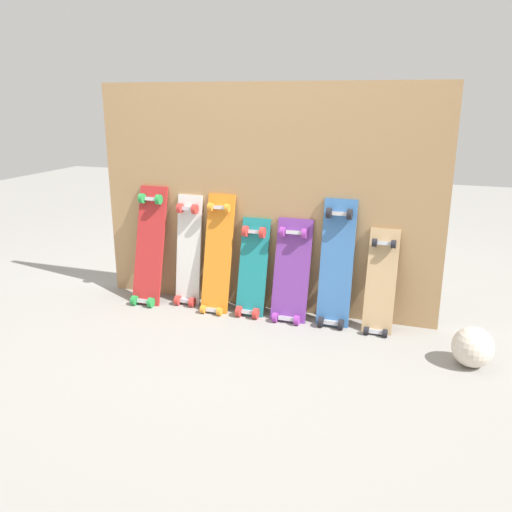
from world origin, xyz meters
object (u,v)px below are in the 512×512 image
(skateboard_purple, at_px, (291,276))
(skateboard_natural, at_px, (380,287))
(skateboard_blue, at_px, (336,268))
(rubber_ball, at_px, (473,347))
(skateboard_teal, at_px, (252,272))
(skateboard_orange, at_px, (217,259))
(skateboard_white, at_px, (188,255))
(skateboard_red, at_px, (149,250))

(skateboard_purple, distance_m, skateboard_natural, 0.56)
(skateboard_purple, distance_m, skateboard_blue, 0.29)
(skateboard_blue, distance_m, rubber_ball, 0.90)
(skateboard_purple, xyz_separation_m, rubber_ball, (1.08, -0.31, -0.18))
(skateboard_teal, relative_size, skateboard_purple, 0.97)
(skateboard_orange, bearing_deg, skateboard_purple, 0.83)
(skateboard_blue, bearing_deg, skateboard_purple, -177.00)
(skateboard_purple, relative_size, skateboard_natural, 1.02)
(rubber_ball, bearing_deg, skateboard_teal, 166.97)
(skateboard_white, relative_size, skateboard_natural, 1.17)
(skateboard_purple, relative_size, skateboard_blue, 0.83)
(skateboard_red, distance_m, skateboard_natural, 1.56)
(skateboard_purple, bearing_deg, rubber_ball, -15.96)
(skateboard_teal, bearing_deg, skateboard_purple, -0.35)
(skateboard_teal, height_order, skateboard_purple, skateboard_purple)
(skateboard_red, relative_size, skateboard_purple, 1.21)
(skateboard_white, distance_m, rubber_ball, 1.86)
(skateboard_teal, relative_size, skateboard_natural, 0.99)
(skateboard_white, bearing_deg, skateboard_orange, -9.88)
(skateboard_red, height_order, skateboard_orange, skateboard_red)
(skateboard_orange, bearing_deg, skateboard_white, 170.12)
(skateboard_orange, relative_size, skateboard_purple, 1.18)
(skateboard_red, height_order, skateboard_purple, skateboard_red)
(skateboard_red, xyz_separation_m, skateboard_white, (0.27, 0.05, -0.02))
(skateboard_blue, bearing_deg, skateboard_orange, -178.39)
(skateboard_natural, bearing_deg, skateboard_orange, -179.54)
(skateboard_purple, bearing_deg, skateboard_teal, 179.65)
(skateboard_orange, xyz_separation_m, skateboard_purple, (0.50, 0.01, -0.06))
(skateboard_teal, distance_m, skateboard_purple, 0.26)
(skateboard_white, distance_m, skateboard_purple, 0.74)
(skateboard_red, distance_m, skateboard_blue, 1.28)
(skateboard_white, xyz_separation_m, skateboard_purple, (0.73, -0.03, -0.06))
(skateboard_orange, distance_m, skateboard_natural, 1.06)
(skateboard_purple, bearing_deg, skateboard_red, -178.83)
(skateboard_red, relative_size, skateboard_natural, 1.23)
(skateboard_red, height_order, skateboard_blue, skateboard_red)
(skateboard_white, height_order, rubber_ball, skateboard_white)
(skateboard_purple, bearing_deg, skateboard_white, 177.43)
(skateboard_white, bearing_deg, rubber_ball, -10.68)
(skateboard_blue, height_order, skateboard_natural, skateboard_blue)
(skateboard_red, distance_m, rubber_ball, 2.12)
(skateboard_orange, distance_m, rubber_ball, 1.63)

